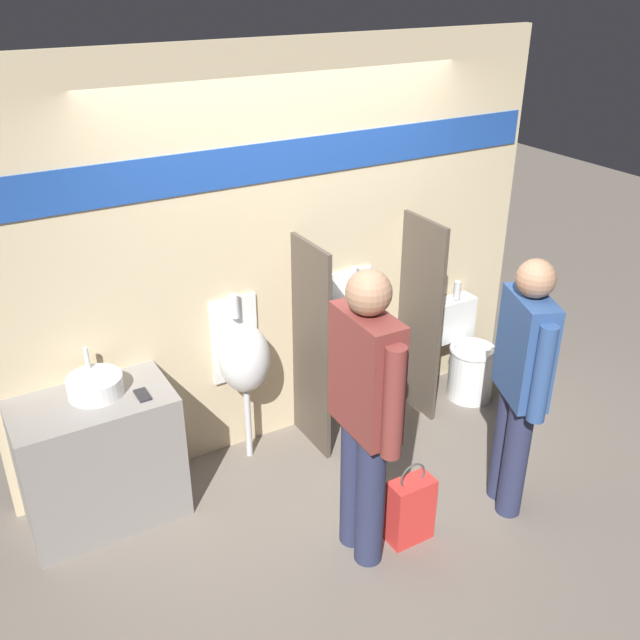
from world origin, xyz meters
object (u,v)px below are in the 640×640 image
urinal_near_counter (244,357)px  person_with_lanyard (365,409)px  person_in_vest (521,379)px  toilet (467,358)px  sink_basin (95,385)px  shopping_bag (410,509)px  cell_phone (142,395)px  urinal_far (361,325)px

urinal_near_counter → person_with_lanyard: size_ratio=0.67×
person_in_vest → urinal_near_counter: bearing=65.5°
toilet → person_with_lanyard: size_ratio=0.50×
urinal_near_counter → person_with_lanyard: 1.18m
sink_basin → shopping_bag: bearing=-38.9°
person_with_lanyard → cell_phone: bearing=46.7°
cell_phone → person_in_vest: (1.92, -1.06, 0.07)m
urinal_near_counter → toilet: size_ratio=1.33×
cell_phone → sink_basin: bearing=144.9°
person_in_vest → shopping_bag: person_in_vest is taller
cell_phone → shopping_bag: bearing=-39.6°
cell_phone → person_in_vest: bearing=-28.8°
cell_phone → urinal_far: (1.65, 0.22, -0.07)m
sink_basin → person_with_lanyard: (1.14, -1.09, 0.08)m
sink_basin → urinal_far: 1.88m
cell_phone → urinal_near_counter: (0.74, 0.22, -0.07)m
urinal_near_counter → cell_phone: bearing=-163.6°
urinal_far → person_with_lanyard: (-0.73, -1.15, 0.20)m
toilet → shopping_bag: size_ratio=1.63×
urinal_far → toilet: size_ratio=1.33×
urinal_near_counter → urinal_far: bearing=0.0°
cell_phone → person_with_lanyard: 1.31m
urinal_far → person_in_vest: person_in_vest is taller
urinal_far → shopping_bag: (-0.44, -1.22, -0.56)m
toilet → shopping_bag: (-1.35, -1.08, -0.10)m
urinal_far → shopping_bag: bearing=-109.7°
urinal_far → person_with_lanyard: 1.37m
person_in_vest → urinal_far: bearing=34.6°
sink_basin → cell_phone: sink_basin is taller
person_in_vest → toilet: bearing=-6.9°
urinal_far → toilet: urinal_far is taller
urinal_near_counter → toilet: (1.82, -0.14, -0.46)m
sink_basin → person_with_lanyard: bearing=-43.5°
cell_phone → person_with_lanyard: bearing=-45.3°
toilet → person_in_vest: person_in_vest is taller
urinal_near_counter → shopping_bag: (0.48, -1.22, -0.56)m
toilet → person_with_lanyard: 2.04m
sink_basin → urinal_near_counter: (0.96, 0.06, -0.12)m
sink_basin → toilet: (2.79, -0.08, -0.59)m
urinal_far → toilet: bearing=-8.8°
shopping_bag → sink_basin: bearing=141.1°
urinal_far → person_with_lanyard: bearing=-122.6°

